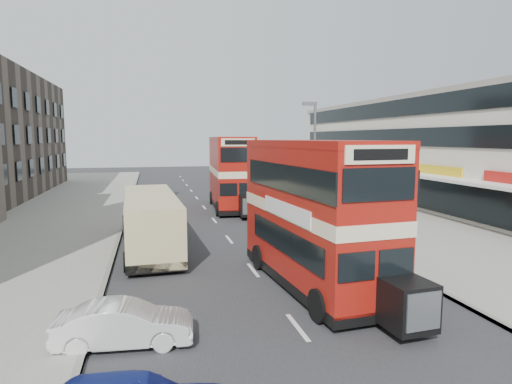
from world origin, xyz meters
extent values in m
plane|color=#28282B|center=(0.00, 0.00, 0.00)|extent=(160.00, 160.00, 0.00)
cube|color=#28282B|center=(0.00, 20.00, 0.01)|extent=(12.00, 90.00, 0.01)
cube|color=gray|center=(12.00, 20.00, 0.07)|extent=(12.00, 90.00, 0.15)
cube|color=gray|center=(-12.00, 20.00, 0.07)|extent=(12.00, 90.00, 0.15)
cube|color=gray|center=(-6.10, 20.00, 0.07)|extent=(0.20, 90.00, 0.16)
cube|color=gray|center=(6.10, 20.00, 0.07)|extent=(0.20, 90.00, 0.16)
cube|color=beige|center=(20.00, 22.00, 4.50)|extent=(8.00, 46.00, 9.00)
cube|color=black|center=(15.95, 22.00, 1.60)|extent=(0.10, 44.00, 2.40)
cube|color=gray|center=(20.00, 22.00, 9.10)|extent=(8.20, 46.20, 0.40)
cube|color=white|center=(15.10, 22.00, 3.00)|extent=(1.80, 44.00, 0.20)
cylinder|color=slate|center=(6.60, 18.00, 4.00)|extent=(0.16, 0.16, 8.00)
cube|color=slate|center=(6.20, 18.00, 8.00)|extent=(1.00, 0.20, 0.25)
cube|color=black|center=(1.80, 5.53, 0.38)|extent=(3.40, 8.79, 0.38)
cube|color=maroon|center=(1.80, 5.53, 1.67)|extent=(3.38, 8.79, 2.36)
cube|color=#F6E4B8|center=(1.80, 5.53, 3.01)|extent=(3.42, 8.83, 0.48)
cube|color=maroon|center=(1.80, 5.53, 4.30)|extent=(3.38, 8.79, 2.26)
cube|color=maroon|center=(1.80, 5.53, 5.51)|extent=(3.40, 8.81, 0.27)
cube|color=black|center=(2.88, 0.66, 0.97)|extent=(1.39, 1.39, 1.40)
cube|color=black|center=(2.06, 24.86, 0.39)|extent=(3.31, 9.01, 0.39)
cube|color=maroon|center=(2.06, 24.86, 1.72)|extent=(3.29, 9.01, 2.44)
cube|color=#F6E4B8|center=(2.06, 24.86, 3.10)|extent=(3.33, 9.05, 0.50)
cube|color=maroon|center=(2.06, 24.86, 4.43)|extent=(3.29, 9.01, 2.33)
cube|color=maroon|center=(2.06, 24.86, 5.68)|extent=(3.31, 9.03, 0.28)
cube|color=black|center=(2.45, 19.73, 1.00)|extent=(1.41, 1.41, 1.44)
cube|color=black|center=(-4.31, 12.86, 0.40)|extent=(2.97, 10.08, 0.40)
cube|color=#CABA83|center=(-4.31, 12.86, 1.55)|extent=(2.95, 10.08, 2.59)
imported|color=white|center=(-5.04, 2.00, 0.62)|extent=(3.84, 1.61, 1.23)
imported|color=maroon|center=(4.68, 14.92, 0.75)|extent=(5.38, 2.78, 1.49)
imported|color=#BE5613|center=(5.51, 19.57, 0.55)|extent=(4.16, 2.25, 1.11)
imported|color=#5B8AB6|center=(5.39, 30.25, 0.59)|extent=(3.55, 1.69, 1.17)
imported|color=gray|center=(8.43, 14.12, 1.00)|extent=(0.71, 0.56, 1.70)
imported|color=gray|center=(4.37, 17.22, 0.44)|extent=(0.60, 1.68, 0.88)
imported|color=black|center=(4.37, 17.22, 1.17)|extent=(0.60, 0.40, 1.63)
camera|label=1|loc=(-4.21, -10.16, 5.73)|focal=30.92mm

